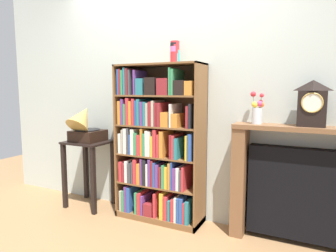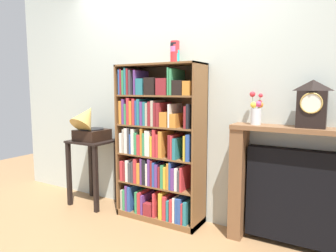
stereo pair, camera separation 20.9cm
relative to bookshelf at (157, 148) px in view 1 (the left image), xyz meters
name	(u,v)px [view 1 (the left image)]	position (x,y,z in m)	size (l,w,h in m)	color
ground_plane	(156,222)	(0.03, -0.06, -0.76)	(8.06, 6.40, 0.02)	#997047
wall_back	(188,95)	(0.25, 0.22, 0.55)	(5.06, 0.08, 2.60)	beige
bookshelf	(157,148)	(0.00, 0.00, 0.00)	(0.91, 0.33, 1.60)	brown
cup_stack	(175,52)	(0.18, 0.05, 0.96)	(0.09, 0.09, 0.22)	#28B2B7
side_table_left	(89,160)	(-0.88, -0.03, -0.21)	(0.48, 0.42, 0.77)	black
gramophone	(85,125)	(-0.88, -0.08, 0.20)	(0.32, 0.43, 0.47)	black
fireplace_mantel	(301,188)	(1.37, 0.07, -0.24)	(1.17, 0.25, 1.05)	brown
mantel_clock	(312,103)	(1.42, 0.05, 0.49)	(0.22, 0.14, 0.38)	black
flower_vase	(257,110)	(0.98, 0.06, 0.42)	(0.13, 0.12, 0.29)	silver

